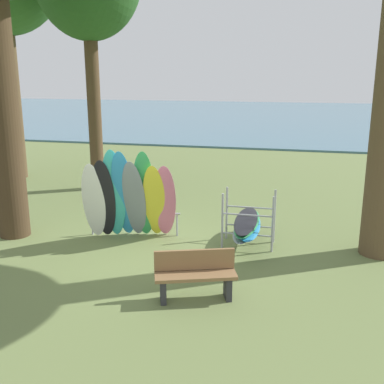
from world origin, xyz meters
name	(u,v)px	position (x,y,z in m)	size (l,w,h in m)	color
ground_plane	(144,245)	(0.00, 0.00, 0.00)	(80.00, 80.00, 0.00)	olive
lake_water	(263,116)	(0.00, 31.76, 0.05)	(80.00, 36.00, 0.10)	#477084
leaning_board_pile	(129,198)	(-0.44, 0.29, 1.00)	(2.24, 1.17, 2.20)	white
board_storage_rack	(247,224)	(2.27, 0.56, 0.50)	(1.15, 2.13, 1.25)	#9EA0A5
park_bench	(195,274)	(1.70, -2.21, 0.45)	(1.46, 0.85, 0.85)	#2D2D33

